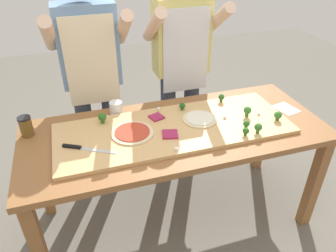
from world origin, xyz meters
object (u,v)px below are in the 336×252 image
(sauce_jar, at_px, (26,126))
(cook_right, at_px, (181,60))
(pizza_whole_tomato_red, at_px, (132,132))
(broccoli_floret_front_left, at_px, (246,124))
(broccoli_floret_center_right, at_px, (182,106))
(pizza_whole_white_garlic, at_px, (200,119))
(broccoli_floret_back_right, at_px, (278,115))
(cheese_crumble_c, at_px, (176,149))
(chefs_knife, at_px, (81,148))
(cook_left, at_px, (91,70))
(broccoli_floret_back_mid, at_px, (258,127))
(cheese_crumble_b, at_px, (225,117))
(broccoli_floret_center_left, at_px, (102,117))
(pizza_slice_near_right, at_px, (156,117))
(prep_table, at_px, (176,142))
(cheese_crumble_d, at_px, (159,109))
(broccoli_floret_front_right, at_px, (247,111))
(cheese_crumble_a, at_px, (259,114))
(flour_cup, at_px, (116,108))
(broccoli_floret_back_left, at_px, (221,97))
(broccoli_floret_front_mid, at_px, (246,131))
(recipe_note, at_px, (286,109))
(pizza_slice_near_left, at_px, (170,134))

(sauce_jar, distance_m, cook_right, 1.18)
(pizza_whole_tomato_red, relative_size, broccoli_floret_front_left, 5.04)
(broccoli_floret_center_right, bearing_deg, pizza_whole_white_garlic, -68.14)
(broccoli_floret_back_right, distance_m, cheese_crumble_c, 0.73)
(broccoli_floret_back_right, bearing_deg, cheese_crumble_c, -171.11)
(chefs_knife, relative_size, broccoli_floret_center_right, 5.73)
(broccoli_floret_center_right, bearing_deg, cook_left, 143.31)
(broccoli_floret_center_right, bearing_deg, broccoli_floret_back_right, -30.15)
(broccoli_floret_back_mid, bearing_deg, sauce_jar, 162.12)
(cheese_crumble_b, bearing_deg, broccoli_floret_back_right, -21.26)
(broccoli_floret_center_left, bearing_deg, pizza_slice_near_right, -7.33)
(pizza_whole_tomato_red, xyz_separation_m, cheese_crumble_b, (0.61, -0.01, 0.00))
(prep_table, distance_m, cheese_crumble_d, 0.26)
(broccoli_floret_back_mid, bearing_deg, pizza_slice_near_right, 146.79)
(broccoli_floret_front_right, xyz_separation_m, cook_left, (-0.91, 0.61, 0.15))
(cheese_crumble_b, bearing_deg, cheese_crumble_a, -6.60)
(cheese_crumble_d, bearing_deg, broccoli_floret_front_right, -25.10)
(pizza_slice_near_right, relative_size, broccoli_floret_center_left, 1.19)
(pizza_whole_tomato_red, distance_m, flour_cup, 0.31)
(broccoli_floret_back_left, distance_m, sauce_jar, 1.28)
(broccoli_floret_front_mid, relative_size, cheese_crumble_d, 2.41)
(broccoli_floret_back_mid, xyz_separation_m, sauce_jar, (-1.32, 0.43, 0.00))
(pizza_slice_near_right, distance_m, broccoli_floret_front_right, 0.59)
(broccoli_floret_back_left, relative_size, broccoli_floret_front_mid, 1.15)
(broccoli_floret_center_left, distance_m, recipe_note, 1.25)
(pizza_slice_near_left, height_order, recipe_note, pizza_slice_near_left)
(broccoli_floret_back_right, relative_size, sauce_jar, 0.49)
(broccoli_floret_back_mid, relative_size, flour_cup, 0.74)
(broccoli_floret_back_right, xyz_separation_m, flour_cup, (-0.96, 0.44, -0.02))
(pizza_whole_tomato_red, distance_m, pizza_slice_near_right, 0.23)
(cook_right, bearing_deg, cheese_crumble_c, -111.01)
(cheese_crumble_b, bearing_deg, broccoli_floret_front_mid, -82.20)
(pizza_slice_near_right, relative_size, broccoli_floret_back_mid, 1.27)
(pizza_slice_near_right, bearing_deg, cook_right, 54.21)
(pizza_slice_near_right, height_order, sauce_jar, sauce_jar)
(broccoli_floret_center_right, xyz_separation_m, cheese_crumble_d, (-0.15, 0.03, -0.02))
(pizza_whole_white_garlic, height_order, cheese_crumble_b, same)
(chefs_knife, distance_m, pizza_slice_near_right, 0.53)
(broccoli_floret_back_right, height_order, recipe_note, broccoli_floret_back_right)
(broccoli_floret_front_right, bearing_deg, cheese_crumble_a, -3.38)
(broccoli_floret_center_right, height_order, cheese_crumble_c, broccoli_floret_center_right)
(prep_table, relative_size, sauce_jar, 14.97)
(prep_table, bearing_deg, broccoli_floret_front_mid, -31.41)
(pizza_slice_near_left, bearing_deg, broccoli_floret_back_right, -3.63)
(pizza_slice_near_right, xyz_separation_m, cook_left, (-0.34, 0.45, 0.19))
(cheese_crumble_d, relative_size, recipe_note, 0.13)
(broccoli_floret_back_mid, relative_size, cheese_crumble_a, 4.31)
(prep_table, relative_size, cook_right, 1.13)
(pizza_slice_near_left, distance_m, sauce_jar, 0.86)
(broccoli_floret_center_right, height_order, cook_right, cook_right)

